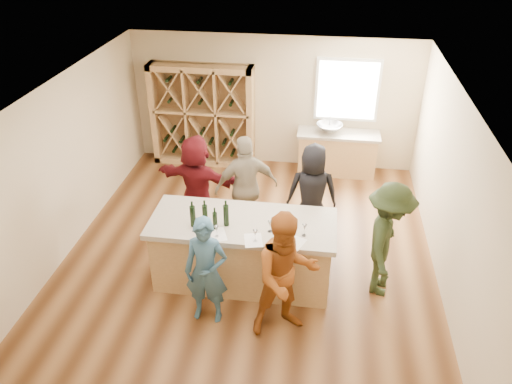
# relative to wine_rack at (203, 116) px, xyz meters

# --- Properties ---
(floor) EXTENTS (6.00, 7.00, 0.10)m
(floor) POSITION_rel_wine_rack_xyz_m (1.50, -3.27, -1.15)
(floor) COLOR brown
(floor) RESTS_ON ground
(ceiling) EXTENTS (6.00, 7.00, 0.10)m
(ceiling) POSITION_rel_wine_rack_xyz_m (1.50, -3.27, 1.75)
(ceiling) COLOR white
(ceiling) RESTS_ON ground
(wall_back) EXTENTS (6.00, 0.10, 2.80)m
(wall_back) POSITION_rel_wine_rack_xyz_m (1.50, 0.28, 0.30)
(wall_back) COLOR beige
(wall_back) RESTS_ON ground
(wall_front) EXTENTS (6.00, 0.10, 2.80)m
(wall_front) POSITION_rel_wine_rack_xyz_m (1.50, -6.82, 0.30)
(wall_front) COLOR beige
(wall_front) RESTS_ON ground
(wall_left) EXTENTS (0.10, 7.00, 2.80)m
(wall_left) POSITION_rel_wine_rack_xyz_m (-1.55, -3.27, 0.30)
(wall_left) COLOR beige
(wall_left) RESTS_ON ground
(wall_right) EXTENTS (0.10, 7.00, 2.80)m
(wall_right) POSITION_rel_wine_rack_xyz_m (4.55, -3.27, 0.30)
(wall_right) COLOR beige
(wall_right) RESTS_ON ground
(window_frame) EXTENTS (1.30, 0.06, 1.30)m
(window_frame) POSITION_rel_wine_rack_xyz_m (3.00, 0.20, 0.65)
(window_frame) COLOR white
(window_frame) RESTS_ON wall_back
(window_pane) EXTENTS (1.18, 0.01, 1.18)m
(window_pane) POSITION_rel_wine_rack_xyz_m (3.00, 0.17, 0.65)
(window_pane) COLOR white
(window_pane) RESTS_ON wall_back
(wine_rack) EXTENTS (2.20, 0.45, 2.20)m
(wine_rack) POSITION_rel_wine_rack_xyz_m (0.00, 0.00, 0.00)
(wine_rack) COLOR tan
(wine_rack) RESTS_ON floor
(back_counter_base) EXTENTS (1.60, 0.58, 0.86)m
(back_counter_base) POSITION_rel_wine_rack_xyz_m (2.90, -0.07, -0.67)
(back_counter_base) COLOR tan
(back_counter_base) RESTS_ON floor
(back_counter_top) EXTENTS (1.70, 0.62, 0.06)m
(back_counter_top) POSITION_rel_wine_rack_xyz_m (2.90, -0.07, -0.21)
(back_counter_top) COLOR #B2A692
(back_counter_top) RESTS_ON back_counter_base
(sink) EXTENTS (0.54, 0.54, 0.19)m
(sink) POSITION_rel_wine_rack_xyz_m (2.70, -0.07, -0.09)
(sink) COLOR silver
(sink) RESTS_ON back_counter_top
(faucet) EXTENTS (0.02, 0.02, 0.30)m
(faucet) POSITION_rel_wine_rack_xyz_m (2.70, 0.11, -0.03)
(faucet) COLOR silver
(faucet) RESTS_ON back_counter_top
(tasting_counter_base) EXTENTS (2.60, 1.00, 1.00)m
(tasting_counter_base) POSITION_rel_wine_rack_xyz_m (1.51, -3.80, -0.60)
(tasting_counter_base) COLOR tan
(tasting_counter_base) RESTS_ON floor
(tasting_counter_top) EXTENTS (2.72, 1.12, 0.08)m
(tasting_counter_top) POSITION_rel_wine_rack_xyz_m (1.51, -3.80, -0.06)
(tasting_counter_top) COLOR #B2A692
(tasting_counter_top) RESTS_ON tasting_counter_base
(wine_bottle_b) EXTENTS (0.10, 0.10, 0.33)m
(wine_bottle_b) POSITION_rel_wine_rack_xyz_m (0.83, -4.02, 0.14)
(wine_bottle_b) COLOR black
(wine_bottle_b) RESTS_ON tasting_counter_top
(wine_bottle_c) EXTENTS (0.10, 0.10, 0.31)m
(wine_bottle_c) POSITION_rel_wine_rack_xyz_m (0.99, -3.94, 0.13)
(wine_bottle_c) COLOR black
(wine_bottle_c) RESTS_ON tasting_counter_top
(wine_bottle_d) EXTENTS (0.08, 0.08, 0.27)m
(wine_bottle_d) POSITION_rel_wine_rack_xyz_m (1.16, -4.04, 0.11)
(wine_bottle_d) COLOR black
(wine_bottle_d) RESTS_ON tasting_counter_top
(wine_bottle_e) EXTENTS (0.09, 0.09, 0.33)m
(wine_bottle_e) POSITION_rel_wine_rack_xyz_m (1.30, -3.93, 0.14)
(wine_bottle_e) COLOR black
(wine_bottle_e) RESTS_ON tasting_counter_top
(wine_glass_a) EXTENTS (0.08, 0.08, 0.16)m
(wine_glass_a) POSITION_rel_wine_rack_xyz_m (1.22, -4.22, 0.06)
(wine_glass_a) COLOR white
(wine_glass_a) RESTS_ON tasting_counter_top
(wine_glass_b) EXTENTS (0.07, 0.07, 0.18)m
(wine_glass_b) POSITION_rel_wine_rack_xyz_m (1.76, -4.26, 0.07)
(wine_glass_b) COLOR white
(wine_glass_b) RESTS_ON tasting_counter_top
(wine_glass_d) EXTENTS (0.08, 0.08, 0.17)m
(wine_glass_d) POSITION_rel_wine_rack_xyz_m (1.93, -4.00, 0.07)
(wine_glass_d) COLOR white
(wine_glass_d) RESTS_ON tasting_counter_top
(wine_glass_e) EXTENTS (0.07, 0.07, 0.18)m
(wine_glass_e) POSITION_rel_wine_rack_xyz_m (2.41, -4.03, 0.07)
(wine_glass_e) COLOR white
(wine_glass_e) RESTS_ON tasting_counter_top
(tasting_menu_a) EXTENTS (0.35, 0.40, 0.00)m
(tasting_menu_a) POSITION_rel_wine_rack_xyz_m (1.21, -4.18, -0.02)
(tasting_menu_a) COLOR white
(tasting_menu_a) RESTS_ON tasting_counter_top
(tasting_menu_b) EXTENTS (0.31, 0.38, 0.00)m
(tasting_menu_b) POSITION_rel_wine_rack_xyz_m (1.73, -4.24, -0.02)
(tasting_menu_b) COLOR white
(tasting_menu_b) RESTS_ON tasting_counter_top
(tasting_menu_c) EXTENTS (0.32, 0.36, 0.00)m
(tasting_menu_c) POSITION_rel_wine_rack_xyz_m (2.31, -4.22, -0.02)
(tasting_menu_c) COLOR white
(tasting_menu_c) RESTS_ON tasting_counter_top
(person_near_left) EXTENTS (0.60, 0.45, 1.64)m
(person_near_left) POSITION_rel_wine_rack_xyz_m (1.16, -4.67, -0.28)
(person_near_left) COLOR #335972
(person_near_left) RESTS_ON floor
(person_near_right) EXTENTS (1.02, 0.81, 1.85)m
(person_near_right) POSITION_rel_wine_rack_xyz_m (2.24, -4.72, -0.18)
(person_near_right) COLOR #994C19
(person_near_right) RESTS_ON floor
(person_server) EXTENTS (0.73, 1.25, 1.82)m
(person_server) POSITION_rel_wine_rack_xyz_m (3.59, -3.74, -0.19)
(person_server) COLOR #263319
(person_server) RESTS_ON floor
(person_far_mid) EXTENTS (1.21, 0.92, 1.85)m
(person_far_mid) POSITION_rel_wine_rack_xyz_m (1.36, -2.57, -0.17)
(person_far_mid) COLOR gray
(person_far_mid) RESTS_ON floor
(person_far_right) EXTENTS (0.89, 0.61, 1.74)m
(person_far_right) POSITION_rel_wine_rack_xyz_m (2.47, -2.51, -0.23)
(person_far_right) COLOR black
(person_far_right) RESTS_ON floor
(person_far_left) EXTENTS (1.70, 0.87, 1.74)m
(person_far_left) POSITION_rel_wine_rack_xyz_m (0.48, -2.45, -0.23)
(person_far_left) COLOR #590F14
(person_far_left) RESTS_ON floor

